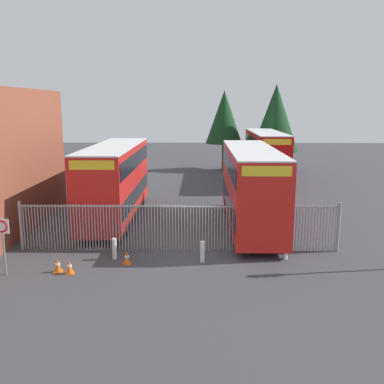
# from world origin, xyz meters

# --- Properties ---
(ground_plane) EXTENTS (100.00, 100.00, 0.00)m
(ground_plane) POSITION_xyz_m (0.00, 8.00, 0.00)
(ground_plane) COLOR #3D3D42
(palisade_fence) EXTENTS (15.01, 0.14, 2.35)m
(palisade_fence) POSITION_xyz_m (-0.55, 0.00, 1.18)
(palisade_fence) COLOR gray
(palisade_fence) RESTS_ON ground
(double_decker_bus_near_gate) EXTENTS (2.54, 10.81, 4.42)m
(double_decker_bus_near_gate) POSITION_xyz_m (3.26, 4.06, 2.42)
(double_decker_bus_near_gate) COLOR red
(double_decker_bus_near_gate) RESTS_ON ground
(double_decker_bus_behind_fence_left) EXTENTS (2.54, 10.81, 4.42)m
(double_decker_bus_behind_fence_left) POSITION_xyz_m (-4.60, 5.75, 2.42)
(double_decker_bus_behind_fence_left) COLOR red
(double_decker_bus_behind_fence_left) RESTS_ON ground
(double_decker_bus_behind_fence_right) EXTENTS (2.54, 10.81, 4.42)m
(double_decker_bus_behind_fence_right) POSITION_xyz_m (6.24, 18.51, 2.42)
(double_decker_bus_behind_fence_right) COLOR #B70C0C
(double_decker_bus_behind_fence_right) RESTS_ON ground
(bollard_near_left) EXTENTS (0.20, 0.20, 0.95)m
(bollard_near_left) POSITION_xyz_m (-3.36, -1.20, 0.47)
(bollard_near_left) COLOR silver
(bollard_near_left) RESTS_ON ground
(bollard_center_front) EXTENTS (0.20, 0.20, 0.95)m
(bollard_center_front) POSITION_xyz_m (0.56, -1.54, 0.47)
(bollard_center_front) COLOR silver
(bollard_center_front) RESTS_ON ground
(bollard_near_right) EXTENTS (0.20, 0.20, 0.95)m
(bollard_near_right) POSITION_xyz_m (4.25, -1.09, 0.47)
(bollard_near_right) COLOR silver
(bollard_near_right) RESTS_ON ground
(traffic_cone_by_gate) EXTENTS (0.34, 0.34, 0.59)m
(traffic_cone_by_gate) POSITION_xyz_m (-4.85, -2.95, 0.29)
(traffic_cone_by_gate) COLOR orange
(traffic_cone_by_gate) RESTS_ON ground
(traffic_cone_mid_forecourt) EXTENTS (0.34, 0.34, 0.59)m
(traffic_cone_mid_forecourt) POSITION_xyz_m (-2.70, -1.83, 0.29)
(traffic_cone_mid_forecourt) COLOR orange
(traffic_cone_mid_forecourt) RESTS_ON ground
(traffic_cone_near_kerb) EXTENTS (0.34, 0.34, 0.59)m
(traffic_cone_near_kerb) POSITION_xyz_m (-5.39, -2.77, 0.29)
(traffic_cone_near_kerb) COLOR orange
(traffic_cone_near_kerb) RESTS_ON ground
(speed_limit_sign_post) EXTENTS (0.60, 0.14, 2.40)m
(speed_limit_sign_post) POSITION_xyz_m (-7.40, -3.14, 1.78)
(speed_limit_sign_post) COLOR slate
(speed_limit_sign_post) RESTS_ON ground
(tree_tall_back) EXTENTS (4.73, 4.73, 8.79)m
(tree_tall_back) POSITION_xyz_m (8.13, 25.10, 5.40)
(tree_tall_back) COLOR #4C3823
(tree_tall_back) RESTS_ON ground
(tree_short_side) EXTENTS (3.80, 3.80, 8.19)m
(tree_short_side) POSITION_xyz_m (2.94, 25.85, 5.46)
(tree_short_side) COLOR #4C3823
(tree_short_side) RESTS_ON ground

